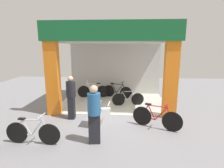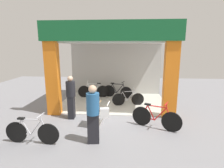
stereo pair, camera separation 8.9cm
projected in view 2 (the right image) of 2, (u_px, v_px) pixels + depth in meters
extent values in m
plane|color=gray|center=(110.00, 115.00, 7.59)|extent=(18.53, 18.53, 0.00)
cube|color=beige|center=(113.00, 102.00, 9.35)|extent=(5.26, 3.62, 0.02)
cube|color=#B7B7B2|center=(115.00, 69.00, 10.81)|extent=(5.26, 0.12, 3.03)
cube|color=orange|center=(53.00, 79.00, 7.45)|extent=(0.52, 0.36, 3.03)
cube|color=orange|center=(171.00, 81.00, 7.10)|extent=(0.52, 0.36, 3.03)
cube|color=#14592D|center=(110.00, 31.00, 6.74)|extent=(5.46, 0.20, 0.75)
cube|color=silver|center=(113.00, 43.00, 8.74)|extent=(5.26, 3.62, 0.06)
cylinder|color=black|center=(103.00, 91.00, 10.18)|extent=(0.67, 0.11, 0.67)
cylinder|color=black|center=(84.00, 92.00, 10.15)|extent=(0.67, 0.11, 0.67)
cylinder|color=white|center=(98.00, 92.00, 10.18)|extent=(0.45, 0.08, 0.09)
cylinder|color=white|center=(97.00, 88.00, 10.13)|extent=(0.30, 0.07, 0.51)
cylinder|color=white|center=(91.00, 88.00, 10.12)|extent=(0.42, 0.08, 0.53)
cylinder|color=white|center=(93.00, 84.00, 10.08)|extent=(0.65, 0.10, 0.05)
cylinder|color=white|center=(101.00, 88.00, 10.13)|extent=(0.22, 0.06, 0.45)
cylinder|color=white|center=(86.00, 88.00, 10.11)|extent=(0.20, 0.06, 0.47)
cylinder|color=white|center=(87.00, 82.00, 10.05)|extent=(0.06, 0.04, 0.14)
cylinder|color=white|center=(88.00, 81.00, 10.04)|extent=(0.08, 0.47, 0.03)
cube|color=black|center=(99.00, 83.00, 10.08)|extent=(0.21, 0.12, 0.05)
cylinder|color=black|center=(119.00, 100.00, 8.74)|extent=(0.61, 0.13, 0.61)
cylinder|color=black|center=(138.00, 99.00, 8.82)|extent=(0.61, 0.13, 0.61)
cylinder|color=silver|center=(123.00, 100.00, 8.76)|extent=(0.41, 0.10, 0.08)
cylinder|color=silver|center=(125.00, 96.00, 8.73)|extent=(0.27, 0.07, 0.46)
cylinder|color=silver|center=(131.00, 96.00, 8.75)|extent=(0.37, 0.09, 0.48)
cylinder|color=silver|center=(128.00, 91.00, 8.70)|extent=(0.58, 0.12, 0.05)
cylinder|color=silver|center=(121.00, 96.00, 8.71)|extent=(0.20, 0.06, 0.41)
cylinder|color=silver|center=(136.00, 95.00, 8.77)|extent=(0.18, 0.06, 0.42)
cylinder|color=silver|center=(134.00, 90.00, 8.70)|extent=(0.06, 0.04, 0.13)
cylinder|color=silver|center=(134.00, 89.00, 8.69)|extent=(0.09, 0.42, 0.03)
cube|color=black|center=(122.00, 91.00, 8.67)|extent=(0.20, 0.12, 0.05)
cylinder|color=black|center=(109.00, 91.00, 10.31)|extent=(0.65, 0.26, 0.67)
cylinder|color=black|center=(126.00, 93.00, 9.91)|extent=(0.65, 0.26, 0.67)
cylinder|color=black|center=(113.00, 92.00, 10.22)|extent=(0.44, 0.18, 0.09)
cylinder|color=black|center=(115.00, 88.00, 10.14)|extent=(0.29, 0.13, 0.50)
cylinder|color=black|center=(120.00, 89.00, 10.01)|extent=(0.40, 0.17, 0.52)
cylinder|color=black|center=(118.00, 84.00, 10.01)|extent=(0.62, 0.24, 0.05)
cylinder|color=black|center=(111.00, 87.00, 10.22)|extent=(0.22, 0.11, 0.45)
cylinder|color=black|center=(125.00, 89.00, 9.90)|extent=(0.20, 0.10, 0.46)
cylinder|color=black|center=(123.00, 83.00, 9.88)|extent=(0.07, 0.05, 0.14)
cylinder|color=black|center=(123.00, 82.00, 9.87)|extent=(0.18, 0.45, 0.03)
cube|color=black|center=(112.00, 83.00, 10.13)|extent=(0.22, 0.16, 0.05)
cylinder|color=black|center=(16.00, 132.00, 5.40)|extent=(0.65, 0.07, 0.65)
cylinder|color=black|center=(48.00, 134.00, 5.28)|extent=(0.65, 0.07, 0.65)
cylinder|color=silver|center=(24.00, 133.00, 5.38)|extent=(0.44, 0.05, 0.08)
cylinder|color=silver|center=(26.00, 127.00, 5.32)|extent=(0.28, 0.05, 0.49)
cylinder|color=silver|center=(36.00, 127.00, 5.29)|extent=(0.40, 0.05, 0.51)
cylinder|color=silver|center=(31.00, 120.00, 5.25)|extent=(0.62, 0.06, 0.05)
cylinder|color=silver|center=(19.00, 126.00, 5.34)|extent=(0.21, 0.04, 0.44)
cylinder|color=silver|center=(45.00, 127.00, 5.25)|extent=(0.20, 0.04, 0.45)
cylinder|color=silver|center=(41.00, 118.00, 5.20)|extent=(0.06, 0.04, 0.14)
cylinder|color=silver|center=(40.00, 116.00, 5.19)|extent=(0.05, 0.45, 0.03)
cube|color=black|center=(21.00, 118.00, 5.28)|extent=(0.20, 0.11, 0.05)
cylinder|color=black|center=(141.00, 116.00, 6.60)|extent=(0.64, 0.34, 0.69)
cylinder|color=black|center=(172.00, 122.00, 6.08)|extent=(0.64, 0.34, 0.69)
cylinder|color=red|center=(148.00, 118.00, 6.48)|extent=(0.44, 0.23, 0.09)
cylinder|color=red|center=(151.00, 113.00, 6.39)|extent=(0.29, 0.16, 0.52)
cylinder|color=red|center=(160.00, 114.00, 6.23)|extent=(0.40, 0.22, 0.54)
cylinder|color=red|center=(157.00, 106.00, 6.24)|extent=(0.62, 0.32, 0.05)
cylinder|color=red|center=(145.00, 111.00, 6.49)|extent=(0.22, 0.13, 0.46)
cylinder|color=red|center=(169.00, 115.00, 6.08)|extent=(0.20, 0.12, 0.48)
cylinder|color=red|center=(166.00, 106.00, 6.07)|extent=(0.07, 0.06, 0.14)
cylinder|color=red|center=(166.00, 104.00, 6.06)|extent=(0.24, 0.45, 0.03)
cube|color=black|center=(148.00, 104.00, 6.40)|extent=(0.23, 0.18, 0.05)
cube|color=silver|center=(95.00, 114.00, 6.49)|extent=(0.39, 0.58, 0.89)
cube|color=silver|center=(104.00, 115.00, 6.44)|extent=(0.39, 0.58, 0.89)
cylinder|color=olive|center=(99.00, 103.00, 6.37)|extent=(0.07, 0.56, 0.03)
cube|color=black|center=(71.00, 107.00, 7.21)|extent=(0.26, 0.34, 0.90)
cylinder|color=black|center=(71.00, 89.00, 7.06)|extent=(0.38, 0.38, 0.60)
sphere|color=#D8AD8C|center=(70.00, 79.00, 6.98)|extent=(0.21, 0.21, 0.21)
cube|color=black|center=(93.00, 128.00, 5.37)|extent=(0.36, 0.28, 0.90)
cylinder|color=#26598C|center=(93.00, 104.00, 5.21)|extent=(0.42, 0.42, 0.63)
sphere|color=#D8AD8C|center=(92.00, 89.00, 5.13)|extent=(0.23, 0.23, 0.23)
cube|color=white|center=(105.00, 113.00, 5.29)|extent=(0.28, 0.19, 0.28)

